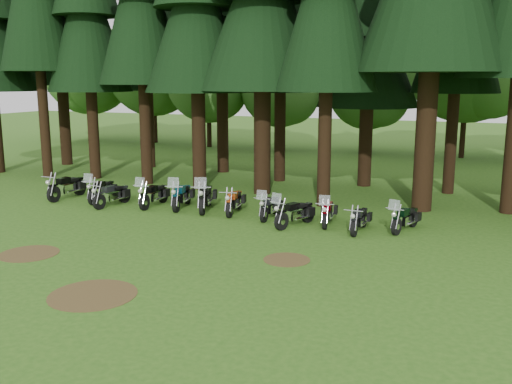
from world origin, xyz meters
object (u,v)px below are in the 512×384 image
(motorcycle_4, at_px, (182,196))
(motorcycle_8, at_px, (295,214))
(motorcycle_2, at_px, (112,196))
(motorcycle_9, at_px, (328,213))
(motorcycle_1, at_px, (102,191))
(motorcycle_3, at_px, (154,195))
(motorcycle_6, at_px, (234,202))
(motorcycle_5, at_px, (205,198))
(motorcycle_11, at_px, (405,219))
(motorcycle_10, at_px, (359,220))
(motorcycle_7, at_px, (270,207))
(motorcycle_0, at_px, (67,188))

(motorcycle_4, height_order, motorcycle_8, motorcycle_4)
(motorcycle_2, xyz_separation_m, motorcycle_9, (9.20, 0.49, -0.01))
(motorcycle_1, xyz_separation_m, motorcycle_3, (2.65, 0.02, 0.00))
(motorcycle_4, height_order, motorcycle_6, motorcycle_4)
(motorcycle_1, relative_size, motorcycle_3, 0.99)
(motorcycle_3, distance_m, motorcycle_5, 2.35)
(motorcycle_9, relative_size, motorcycle_11, 1.02)
(motorcycle_6, bearing_deg, motorcycle_3, 171.70)
(motorcycle_10, bearing_deg, motorcycle_2, -179.08)
(motorcycle_10, distance_m, motorcycle_11, 1.62)
(motorcycle_3, xyz_separation_m, motorcycle_5, (2.34, 0.20, 0.05))
(motorcycle_6, bearing_deg, motorcycle_8, -29.95)
(motorcycle_7, bearing_deg, motorcycle_8, -33.83)
(motorcycle_3, height_order, motorcycle_4, motorcycle_4)
(motorcycle_7, distance_m, motorcycle_9, 2.30)
(motorcycle_2, xyz_separation_m, motorcycle_8, (8.17, -0.20, 0.01))
(motorcycle_5, height_order, motorcycle_7, motorcycle_5)
(motorcycle_3, distance_m, motorcycle_8, 6.56)
(motorcycle_5, distance_m, motorcycle_8, 4.29)
(motorcycle_0, height_order, motorcycle_7, motorcycle_7)
(motorcycle_1, xyz_separation_m, motorcycle_10, (11.49, -0.63, -0.05))
(motorcycle_3, bearing_deg, motorcycle_6, -0.00)
(motorcycle_0, height_order, motorcycle_5, motorcycle_5)
(motorcycle_0, relative_size, motorcycle_10, 1.20)
(motorcycle_2, height_order, motorcycle_9, motorcycle_9)
(motorcycle_5, distance_m, motorcycle_6, 1.29)
(motorcycle_2, relative_size, motorcycle_7, 1.06)
(motorcycle_1, height_order, motorcycle_4, motorcycle_4)
(motorcycle_1, height_order, motorcycle_2, motorcycle_1)
(motorcycle_1, bearing_deg, motorcycle_11, -8.21)
(motorcycle_6, bearing_deg, motorcycle_5, 167.96)
(motorcycle_3, bearing_deg, motorcycle_2, -162.64)
(motorcycle_5, bearing_deg, motorcycle_3, 165.92)
(motorcycle_2, bearing_deg, motorcycle_4, 21.65)
(motorcycle_4, relative_size, motorcycle_10, 1.17)
(motorcycle_1, bearing_deg, motorcycle_6, -6.78)
(motorcycle_5, bearing_deg, motorcycle_2, 172.48)
(motorcycle_2, bearing_deg, motorcycle_10, 5.86)
(motorcycle_7, bearing_deg, motorcycle_1, 177.49)
(motorcycle_5, bearing_deg, motorcycle_4, 161.07)
(motorcycle_5, distance_m, motorcycle_7, 2.91)
(motorcycle_5, distance_m, motorcycle_10, 6.56)
(motorcycle_2, relative_size, motorcycle_8, 1.00)
(motorcycle_9, bearing_deg, motorcycle_2, 174.39)
(motorcycle_3, bearing_deg, motorcycle_11, -2.46)
(motorcycle_8, relative_size, motorcycle_10, 1.08)
(motorcycle_9, height_order, motorcycle_11, motorcycle_9)
(motorcycle_1, relative_size, motorcycle_4, 0.95)
(motorcycle_5, relative_size, motorcycle_9, 1.18)
(motorcycle_10, bearing_deg, motorcycle_5, 173.74)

